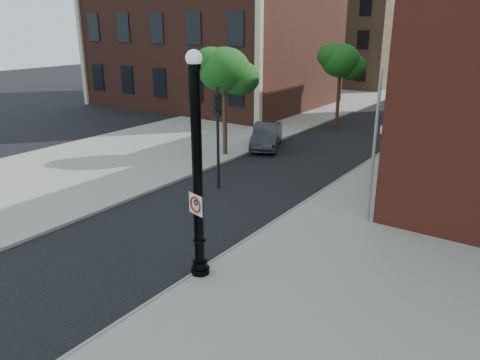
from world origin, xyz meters
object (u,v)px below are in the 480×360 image
Objects in this scene: lamppost at (198,181)px; parked_car at (267,136)px; no_parking_sign at (196,204)px; traffic_signal_left at (217,121)px; traffic_signal_right at (399,112)px.

parked_car is (-6.13, 13.47, -2.23)m from lamppost.
no_parking_sign is at bearing -90.52° from parked_car.
parked_car is 7.80m from traffic_signal_left.
parked_car is 8.84m from traffic_signal_right.
lamppost is at bearing 118.90° from no_parking_sign.
no_parking_sign is at bearing -60.60° from traffic_signal_left.
no_parking_sign is 11.40m from traffic_signal_right.
parked_car is at bearing 101.73° from traffic_signal_left.
lamppost is at bearing -90.42° from parked_car.
lamppost is 11.22m from traffic_signal_right.
traffic_signal_left is at bearing -122.83° from traffic_signal_right.
traffic_signal_left is (-4.15, 6.28, 0.07)m from lamppost.
lamppost is 10.82× the size of no_parking_sign.
lamppost is 0.64m from no_parking_sign.
traffic_signal_right reaches higher than parked_car.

